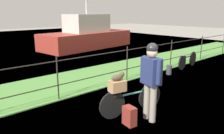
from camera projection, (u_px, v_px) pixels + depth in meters
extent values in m
plane|color=gray|center=(161.00, 116.00, 4.95)|extent=(60.00, 60.00, 0.00)
cube|color=#569342|center=(77.00, 80.00, 7.49)|extent=(27.00, 2.40, 0.03)
plane|color=#426684|center=(4.00, 50.00, 13.52)|extent=(30.00, 30.00, 0.00)
cylinder|color=#28231E|center=(58.00, 79.00, 5.71)|extent=(0.04, 0.04, 1.18)
cylinder|color=#28231E|center=(127.00, 64.00, 7.36)|extent=(0.04, 0.04, 1.18)
cylinder|color=#28231E|center=(171.00, 54.00, 9.01)|extent=(0.04, 0.04, 1.18)
cylinder|color=#28231E|center=(201.00, 48.00, 10.66)|extent=(0.04, 0.04, 1.18)
cylinder|color=#28231E|center=(223.00, 43.00, 12.32)|extent=(0.04, 0.04, 1.18)
cylinder|color=#28231E|center=(97.00, 76.00, 6.58)|extent=(18.00, 0.03, 0.03)
cylinder|color=#28231E|center=(96.00, 55.00, 6.42)|extent=(18.00, 0.03, 0.03)
cylinder|color=black|center=(150.00, 96.00, 5.26)|extent=(0.62, 0.17, 0.62)
cylinder|color=black|center=(112.00, 105.00, 4.76)|extent=(0.62, 0.17, 0.62)
cylinder|color=#337F70|center=(132.00, 94.00, 4.97)|extent=(0.80, 0.21, 0.04)
cube|color=black|center=(117.00, 95.00, 4.77)|extent=(0.21, 0.13, 0.06)
cube|color=slate|center=(117.00, 91.00, 4.74)|extent=(0.38, 0.23, 0.02)
cube|color=#A87F51|center=(117.00, 86.00, 4.71)|extent=(0.38, 0.32, 0.23)
ellipsoid|color=#4C3D2D|center=(117.00, 78.00, 4.67)|extent=(0.30, 0.19, 0.13)
sphere|color=#4C3D2D|center=(122.00, 74.00, 4.71)|extent=(0.11, 0.11, 0.11)
cylinder|color=gray|center=(147.00, 100.00, 4.76)|extent=(0.14, 0.14, 0.82)
cylinder|color=gray|center=(153.00, 104.00, 4.60)|extent=(0.14, 0.14, 0.82)
cube|color=navy|center=(151.00, 71.00, 4.51)|extent=(0.34, 0.44, 0.56)
cylinder|color=navy|center=(145.00, 67.00, 4.69)|extent=(0.10, 0.10, 0.50)
cylinder|color=navy|center=(159.00, 72.00, 4.32)|extent=(0.10, 0.10, 0.50)
sphere|color=tan|center=(152.00, 52.00, 4.42)|extent=(0.22, 0.22, 0.22)
sphere|color=black|center=(152.00, 49.00, 4.40)|extent=(0.23, 0.23, 0.23)
cube|color=maroon|center=(129.00, 116.00, 4.51)|extent=(0.21, 0.30, 0.40)
cylinder|color=#38383D|center=(169.00, 70.00, 8.22)|extent=(0.20, 0.20, 0.36)
cylinder|color=black|center=(193.00, 59.00, 9.59)|extent=(0.61, 0.11, 0.61)
cylinder|color=black|center=(182.00, 63.00, 8.84)|extent=(0.61, 0.11, 0.61)
cylinder|color=#2D2D33|center=(188.00, 57.00, 9.17)|extent=(0.81, 0.13, 0.04)
cube|color=black|center=(184.00, 57.00, 8.88)|extent=(0.21, 0.11, 0.06)
cube|color=slate|center=(184.00, 55.00, 8.86)|extent=(0.37, 0.20, 0.02)
cube|color=#9E3328|center=(87.00, 40.00, 14.43)|extent=(6.43, 3.07, 1.03)
cube|color=#B7B2A8|center=(87.00, 23.00, 14.17)|extent=(2.90, 1.96, 1.14)
cylinder|color=#B2B2B2|center=(86.00, 1.00, 13.84)|extent=(0.10, 0.10, 1.60)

